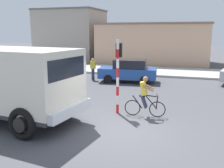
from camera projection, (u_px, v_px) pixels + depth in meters
The scene contains 9 objects.
ground_plane at pixel (119, 132), 9.35m from camera, with size 120.00×120.00×0.00m, color #4C4C51.
sidewalk_far at pixel (165, 72), 22.67m from camera, with size 80.00×5.00×0.16m, color #ADADA8.
truck_foreground at pixel (13, 80), 10.11m from camera, with size 5.68×3.31×2.90m.
cyclist at pixel (145, 96), 10.89m from camera, with size 1.73×0.50×1.72m.
traffic_light_pole at pixel (118, 66), 11.15m from camera, with size 0.24×0.43×3.20m.
car_red_near at pixel (128, 71), 18.33m from camera, with size 4.17×2.22×1.60m.
pedestrian_near_kerb at pixel (93, 69), 19.05m from camera, with size 0.34×0.22×1.62m.
building_corner_left at pixel (71, 35), 32.55m from camera, with size 7.61×6.19×6.15m.
building_mid_block at pixel (155, 43), 29.09m from camera, with size 11.74×7.77×4.39m.
Camera 1 is at (2.49, -8.47, 3.55)m, focal length 41.79 mm.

